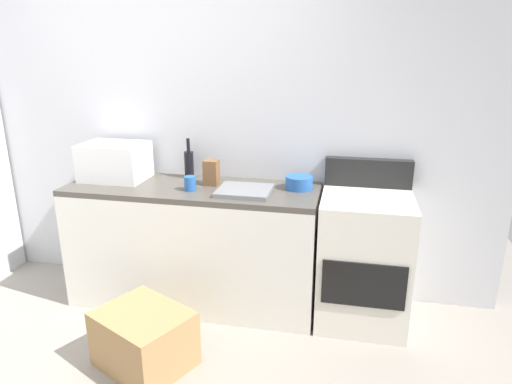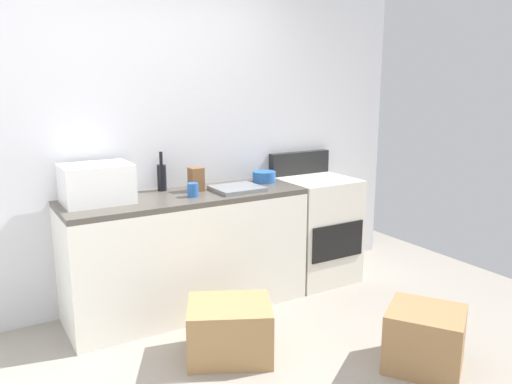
{
  "view_description": "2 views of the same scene",
  "coord_description": "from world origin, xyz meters",
  "px_view_note": "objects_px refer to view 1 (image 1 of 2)",
  "views": [
    {
      "loc": [
        1.39,
        -1.74,
        1.84
      ],
      "look_at": [
        0.85,
        0.79,
        1.02
      ],
      "focal_mm": 32.05,
      "sensor_mm": 36.0,
      "label": 1
    },
    {
      "loc": [
        -1.14,
        -2.24,
        1.73
      ],
      "look_at": [
        0.63,
        0.73,
        0.97
      ],
      "focal_mm": 35.96,
      "sensor_mm": 36.0,
      "label": 2
    }
  ],
  "objects_px": {
    "wine_bottle": "(189,163)",
    "coffee_mug": "(190,183)",
    "stove_oven": "(363,257)",
    "microwave": "(115,161)",
    "knife_block": "(211,172)",
    "cardboard_box_medium": "(144,339)",
    "mixing_bowl": "(299,182)"
  },
  "relations": [
    {
      "from": "mixing_bowl",
      "to": "coffee_mug",
      "type": "bearing_deg",
      "value": -164.96
    },
    {
      "from": "stove_oven",
      "to": "microwave",
      "type": "xyz_separation_m",
      "value": [
        -1.84,
        0.06,
        0.57
      ]
    },
    {
      "from": "coffee_mug",
      "to": "knife_block",
      "type": "height_order",
      "value": "knife_block"
    },
    {
      "from": "stove_oven",
      "to": "microwave",
      "type": "bearing_deg",
      "value": 178.03
    },
    {
      "from": "stove_oven",
      "to": "wine_bottle",
      "type": "relative_size",
      "value": 3.67
    },
    {
      "from": "stove_oven",
      "to": "microwave",
      "type": "height_order",
      "value": "microwave"
    },
    {
      "from": "stove_oven",
      "to": "cardboard_box_medium",
      "type": "height_order",
      "value": "stove_oven"
    },
    {
      "from": "microwave",
      "to": "mixing_bowl",
      "type": "bearing_deg",
      "value": 1.48
    },
    {
      "from": "microwave",
      "to": "wine_bottle",
      "type": "bearing_deg",
      "value": 16.1
    },
    {
      "from": "wine_bottle",
      "to": "cardboard_box_medium",
      "type": "height_order",
      "value": "wine_bottle"
    },
    {
      "from": "stove_oven",
      "to": "wine_bottle",
      "type": "xyz_separation_m",
      "value": [
        -1.31,
        0.21,
        0.54
      ]
    },
    {
      "from": "wine_bottle",
      "to": "coffee_mug",
      "type": "distance_m",
      "value": 0.34
    },
    {
      "from": "stove_oven",
      "to": "knife_block",
      "type": "relative_size",
      "value": 6.11
    },
    {
      "from": "wine_bottle",
      "to": "knife_block",
      "type": "relative_size",
      "value": 1.67
    },
    {
      "from": "stove_oven",
      "to": "cardboard_box_medium",
      "type": "bearing_deg",
      "value": -148.09
    },
    {
      "from": "microwave",
      "to": "coffee_mug",
      "type": "xyz_separation_m",
      "value": [
        0.64,
        -0.16,
        -0.09
      ]
    },
    {
      "from": "coffee_mug",
      "to": "mixing_bowl",
      "type": "height_order",
      "value": "coffee_mug"
    },
    {
      "from": "stove_oven",
      "to": "wine_bottle",
      "type": "height_order",
      "value": "wine_bottle"
    },
    {
      "from": "coffee_mug",
      "to": "mixing_bowl",
      "type": "xyz_separation_m",
      "value": [
        0.73,
        0.2,
        -0.0
      ]
    },
    {
      "from": "mixing_bowl",
      "to": "microwave",
      "type": "bearing_deg",
      "value": -178.52
    },
    {
      "from": "microwave",
      "to": "knife_block",
      "type": "distance_m",
      "value": 0.75
    },
    {
      "from": "stove_oven",
      "to": "microwave",
      "type": "distance_m",
      "value": 1.93
    },
    {
      "from": "mixing_bowl",
      "to": "cardboard_box_medium",
      "type": "xyz_separation_m",
      "value": [
        -0.8,
        -0.89,
        -0.77
      ]
    },
    {
      "from": "wine_bottle",
      "to": "cardboard_box_medium",
      "type": "bearing_deg",
      "value": -87.6
    },
    {
      "from": "microwave",
      "to": "cardboard_box_medium",
      "type": "relative_size",
      "value": 0.88
    },
    {
      "from": "microwave",
      "to": "knife_block",
      "type": "relative_size",
      "value": 2.56
    },
    {
      "from": "stove_oven",
      "to": "microwave",
      "type": "relative_size",
      "value": 2.39
    },
    {
      "from": "coffee_mug",
      "to": "wine_bottle",
      "type": "bearing_deg",
      "value": 110.72
    },
    {
      "from": "knife_block",
      "to": "coffee_mug",
      "type": "bearing_deg",
      "value": -121.72
    },
    {
      "from": "wine_bottle",
      "to": "stove_oven",
      "type": "bearing_deg",
      "value": -9.28
    },
    {
      "from": "mixing_bowl",
      "to": "wine_bottle",
      "type": "bearing_deg",
      "value": 172.19
    },
    {
      "from": "wine_bottle",
      "to": "knife_block",
      "type": "bearing_deg",
      "value": -33.57
    }
  ]
}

